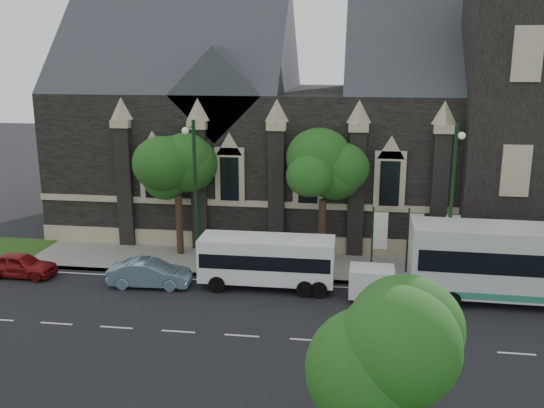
% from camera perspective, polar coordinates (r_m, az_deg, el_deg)
% --- Properties ---
extents(ground, '(160.00, 160.00, 0.00)m').
position_cam_1_polar(ground, '(27.74, -2.92, -12.53)').
color(ground, black).
rests_on(ground, ground).
extents(sidewalk, '(80.00, 5.00, 0.15)m').
position_cam_1_polar(sidewalk, '(36.33, -0.08, -5.77)').
color(sidewalk, gray).
rests_on(sidewalk, ground).
extents(museum, '(40.00, 17.70, 29.90)m').
position_cam_1_polar(museum, '(43.31, 8.47, 8.31)').
color(museum, black).
rests_on(museum, ground).
extents(tree_park_east, '(3.40, 3.40, 6.28)m').
position_cam_1_polar(tree_park_east, '(16.97, 12.01, -13.64)').
color(tree_park_east, black).
rests_on(tree_park_east, ground).
extents(tree_walk_right, '(4.08, 4.08, 7.80)m').
position_cam_1_polar(tree_walk_right, '(35.69, 5.31, 3.37)').
color(tree_walk_right, black).
rests_on(tree_walk_right, ground).
extents(tree_walk_left, '(3.91, 3.91, 7.64)m').
position_cam_1_polar(tree_walk_left, '(37.21, -8.71, 3.58)').
color(tree_walk_left, black).
rests_on(tree_walk_left, ground).
extents(street_lamp_near, '(0.36, 1.88, 9.00)m').
position_cam_1_polar(street_lamp_near, '(32.67, 16.93, 0.54)').
color(street_lamp_near, black).
rests_on(street_lamp_near, ground).
extents(street_lamp_mid, '(0.36, 1.88, 9.00)m').
position_cam_1_polar(street_lamp_mid, '(33.44, -7.47, 1.35)').
color(street_lamp_mid, black).
rests_on(street_lamp_mid, ground).
extents(banner_flag_left, '(0.90, 0.10, 4.00)m').
position_cam_1_polar(banner_flag_left, '(34.84, 10.11, -2.88)').
color(banner_flag_left, black).
rests_on(banner_flag_left, ground).
extents(banner_flag_center, '(0.90, 0.10, 4.00)m').
position_cam_1_polar(banner_flag_center, '(34.98, 13.38, -2.98)').
color(banner_flag_center, black).
rests_on(banner_flag_center, ground).
extents(banner_flag_right, '(0.90, 0.10, 4.00)m').
position_cam_1_polar(banner_flag_right, '(35.23, 16.63, -3.07)').
color(banner_flag_right, black).
rests_on(banner_flag_right, ground).
extents(shuttle_bus, '(7.33, 2.61, 2.83)m').
position_cam_1_polar(shuttle_bus, '(32.50, -0.46, -5.29)').
color(shuttle_bus, white).
rests_on(shuttle_bus, ground).
extents(box_trailer, '(3.34, 1.96, 1.77)m').
position_cam_1_polar(box_trailer, '(31.44, 9.55, -7.40)').
color(box_trailer, silver).
rests_on(box_trailer, ground).
extents(sedan, '(4.59, 1.81, 1.49)m').
position_cam_1_polar(sedan, '(33.59, -11.67, -6.55)').
color(sedan, '#708CA3').
rests_on(sedan, ground).
extents(car_far_red, '(4.19, 1.79, 1.41)m').
position_cam_1_polar(car_far_red, '(37.28, -23.03, -5.39)').
color(car_far_red, maroon).
rests_on(car_far_red, ground).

